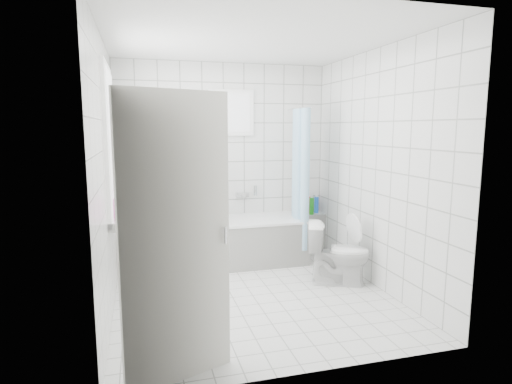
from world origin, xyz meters
name	(u,v)px	position (x,y,z in m)	size (l,w,h in m)	color
ground	(253,295)	(0.00, 0.00, 0.00)	(3.00, 3.00, 0.00)	white
ceiling	(252,39)	(0.00, 0.00, 2.60)	(3.00, 3.00, 0.00)	white
wall_back	(224,162)	(0.00, 1.50, 1.30)	(2.80, 0.02, 2.60)	white
wall_front	(309,196)	(0.00, -1.50, 1.30)	(2.80, 0.02, 2.60)	white
wall_left	(106,177)	(-1.40, 0.00, 1.30)	(0.02, 3.00, 2.60)	white
wall_right	(376,170)	(1.40, 0.00, 1.30)	(0.02, 3.00, 2.60)	white
window_left	(112,144)	(-1.35, 0.30, 1.60)	(0.01, 0.90, 1.40)	white
window_back	(232,113)	(0.10, 1.46, 1.95)	(0.50, 0.01, 0.50)	white
window_sill	(120,217)	(-1.31, 0.30, 0.86)	(0.18, 1.02, 0.08)	white
door	(177,241)	(-0.88, -1.34, 1.00)	(0.04, 0.80, 2.00)	silver
bathtub	(241,241)	(0.14, 1.13, 0.29)	(1.65, 0.77, 0.58)	white
partition_wall	(171,211)	(-0.75, 1.07, 0.75)	(0.15, 0.85, 1.50)	white
tiled_ledge	(313,232)	(1.26, 1.38, 0.28)	(0.40, 0.24, 0.55)	white
toilet	(339,253)	(1.03, 0.09, 0.35)	(0.39, 0.69, 0.70)	white
curtain_rod	(299,108)	(0.91, 1.10, 2.00)	(0.02, 0.02, 0.80)	silver
shower_curtain	(301,179)	(0.91, 0.97, 1.10)	(0.14, 0.48, 1.78)	#4BA6DC
tub_faucet	(242,194)	(0.24, 1.46, 0.85)	(0.18, 0.06, 0.06)	silver
sill_bottles	(120,201)	(-1.30, 0.23, 1.03)	(0.17, 0.68, 0.31)	silver
ledge_bottles	(312,205)	(1.24, 1.37, 0.67)	(0.18, 0.18, 0.24)	red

